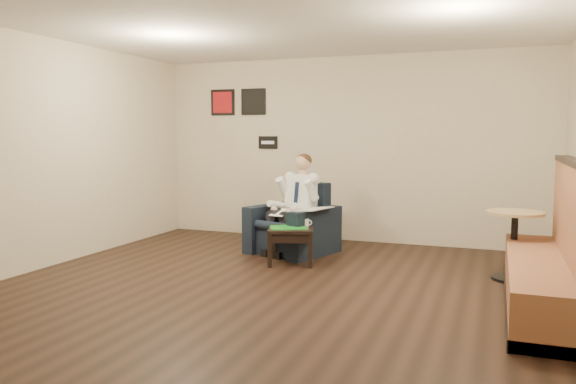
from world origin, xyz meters
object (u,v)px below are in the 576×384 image
(banquette, at_px, (544,235))
(cafe_table, at_px, (514,246))
(green_folder, at_px, (289,227))
(smartphone, at_px, (296,225))
(side_table, at_px, (291,245))
(armchair, at_px, (292,218))
(coffee_mug, at_px, (306,222))
(seated_man, at_px, (286,207))

(banquette, distance_m, cafe_table, 1.04)
(green_folder, xyz_separation_m, smartphone, (0.02, 0.20, -0.00))
(side_table, bearing_deg, green_folder, -129.01)
(green_folder, height_order, banquette, banquette)
(green_folder, bearing_deg, banquette, -16.33)
(side_table, xyz_separation_m, banquette, (2.84, -0.87, 0.46))
(armchair, relative_size, coffee_mug, 10.18)
(side_table, distance_m, cafe_table, 2.62)
(smartphone, xyz_separation_m, banquette, (2.84, -1.04, 0.22))
(armchair, bearing_deg, side_table, -52.36)
(smartphone, height_order, cafe_table, cafe_table)
(seated_man, xyz_separation_m, side_table, (0.25, -0.50, -0.42))
(side_table, distance_m, banquette, 3.01)
(coffee_mug, relative_size, smartphone, 0.68)
(cafe_table, bearing_deg, coffee_mug, 178.32)
(armchair, distance_m, seated_man, 0.22)
(coffee_mug, xyz_separation_m, cafe_table, (2.48, -0.07, -0.12))
(side_table, height_order, cafe_table, cafe_table)
(coffee_mug, relative_size, cafe_table, 0.12)
(side_table, distance_m, coffee_mug, 0.35)
(seated_man, xyz_separation_m, smartphone, (0.25, -0.33, -0.19))
(seated_man, distance_m, cafe_table, 2.91)
(smartphone, height_order, banquette, banquette)
(armchair, distance_m, side_table, 0.70)
(seated_man, height_order, banquette, banquette)
(banquette, bearing_deg, coffee_mug, 159.00)
(armchair, height_order, green_folder, armchair)
(seated_man, relative_size, green_folder, 2.85)
(green_folder, xyz_separation_m, banquette, (2.87, -0.84, 0.22))
(side_table, bearing_deg, banquette, -16.98)
(armchair, xyz_separation_m, side_table, (0.21, -0.62, -0.25))
(side_table, xyz_separation_m, smartphone, (0.00, 0.17, 0.23))
(side_table, distance_m, green_folder, 0.24)
(side_table, height_order, banquette, banquette)
(armchair, xyz_separation_m, coffee_mug, (0.35, -0.45, 0.03))
(side_table, height_order, smartphone, smartphone)
(smartphone, bearing_deg, coffee_mug, -7.10)
(armchair, height_order, side_table, armchair)
(seated_man, xyz_separation_m, cafe_table, (2.87, -0.40, -0.26))
(coffee_mug, distance_m, banquette, 2.90)
(seated_man, distance_m, green_folder, 0.61)
(seated_man, relative_size, side_table, 2.33)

